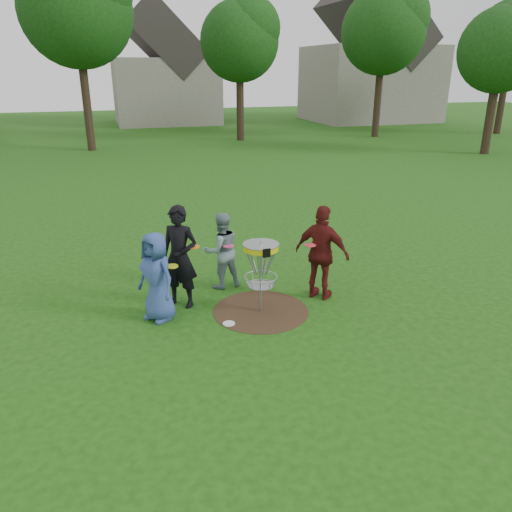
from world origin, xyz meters
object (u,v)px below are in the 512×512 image
object	(u,v)px
player_black	(180,257)
player_grey	(221,250)
player_blue	(157,277)
player_maroon	(322,253)
disc_golf_basket	(261,261)

from	to	relation	value
player_black	player_grey	bearing A→B (deg)	66.99
player_blue	player_grey	world-z (taller)	player_blue
player_black	player_grey	xyz separation A→B (m)	(0.94, 0.62, -0.19)
player_maroon	player_black	bearing A→B (deg)	37.26
player_blue	player_black	bearing A→B (deg)	96.97
player_blue	disc_golf_basket	size ratio (longest dim) A/B	1.19
player_black	player_grey	distance (m)	1.14
player_black	player_maroon	distance (m)	2.72
disc_golf_basket	player_black	bearing A→B (deg)	152.60
player_grey	player_maroon	distance (m)	2.06
disc_golf_basket	player_grey	bearing A→B (deg)	107.67
player_grey	player_black	bearing A→B (deg)	23.66
player_black	player_grey	world-z (taller)	player_black
player_blue	player_grey	bearing A→B (deg)	91.55
player_blue	player_black	world-z (taller)	player_black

